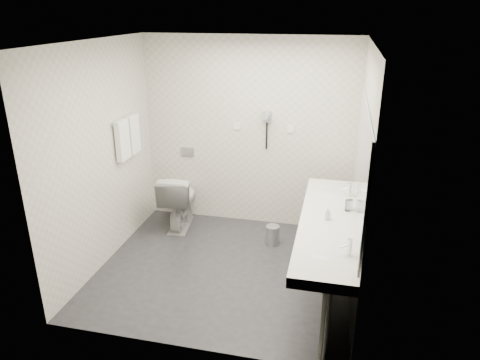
# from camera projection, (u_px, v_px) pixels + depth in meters

# --- Properties ---
(floor) EXTENTS (2.80, 2.80, 0.00)m
(floor) POSITION_uv_depth(u_px,v_px,m) (224.00, 269.00, 5.12)
(floor) COLOR #242529
(floor) RESTS_ON ground
(ceiling) EXTENTS (2.80, 2.80, 0.00)m
(ceiling) POSITION_uv_depth(u_px,v_px,m) (221.00, 41.00, 4.21)
(ceiling) COLOR silver
(ceiling) RESTS_ON wall_back
(wall_back) EXTENTS (2.80, 0.00, 2.80)m
(wall_back) POSITION_uv_depth(u_px,v_px,m) (248.00, 134.00, 5.84)
(wall_back) COLOR beige
(wall_back) RESTS_ON floor
(wall_front) EXTENTS (2.80, 0.00, 2.80)m
(wall_front) POSITION_uv_depth(u_px,v_px,m) (180.00, 220.00, 3.48)
(wall_front) COLOR beige
(wall_front) RESTS_ON floor
(wall_left) EXTENTS (0.00, 2.60, 2.60)m
(wall_left) POSITION_uv_depth(u_px,v_px,m) (101.00, 157.00, 4.95)
(wall_left) COLOR beige
(wall_left) RESTS_ON floor
(wall_right) EXTENTS (0.00, 2.60, 2.60)m
(wall_right) POSITION_uv_depth(u_px,v_px,m) (361.00, 177.00, 4.37)
(wall_right) COLOR beige
(wall_right) RESTS_ON floor
(vanity_counter) EXTENTS (0.55, 2.20, 0.10)m
(vanity_counter) POSITION_uv_depth(u_px,v_px,m) (328.00, 224.00, 4.41)
(vanity_counter) COLOR silver
(vanity_counter) RESTS_ON floor
(vanity_panel) EXTENTS (0.03, 2.15, 0.75)m
(vanity_panel) POSITION_uv_depth(u_px,v_px,m) (328.00, 261.00, 4.56)
(vanity_panel) COLOR gray
(vanity_panel) RESTS_ON floor
(vanity_post_near) EXTENTS (0.06, 0.06, 0.75)m
(vanity_post_near) POSITION_uv_depth(u_px,v_px,m) (326.00, 328.00, 3.61)
(vanity_post_near) COLOR silver
(vanity_post_near) RESTS_ON floor
(vanity_post_far) EXTENTS (0.06, 0.06, 0.75)m
(vanity_post_far) POSITION_uv_depth(u_px,v_px,m) (334.00, 218.00, 5.50)
(vanity_post_far) COLOR silver
(vanity_post_far) RESTS_ON floor
(mirror) EXTENTS (0.02, 2.20, 1.05)m
(mirror) POSITION_uv_depth(u_px,v_px,m) (362.00, 164.00, 4.12)
(mirror) COLOR #B2BCC6
(mirror) RESTS_ON wall_right
(basin_near) EXTENTS (0.40, 0.31, 0.05)m
(basin_near) POSITION_uv_depth(u_px,v_px,m) (325.00, 254.00, 3.81)
(basin_near) COLOR silver
(basin_near) RESTS_ON vanity_counter
(basin_far) EXTENTS (0.40, 0.31, 0.05)m
(basin_far) POSITION_uv_depth(u_px,v_px,m) (331.00, 195.00, 4.99)
(basin_far) COLOR silver
(basin_far) RESTS_ON vanity_counter
(faucet_near) EXTENTS (0.04, 0.04, 0.15)m
(faucet_near) POSITION_uv_depth(u_px,v_px,m) (349.00, 247.00, 3.73)
(faucet_near) COLOR silver
(faucet_near) RESTS_ON vanity_counter
(faucet_far) EXTENTS (0.04, 0.04, 0.15)m
(faucet_far) POSITION_uv_depth(u_px,v_px,m) (349.00, 190.00, 4.92)
(faucet_far) COLOR silver
(faucet_far) RESTS_ON vanity_counter
(soap_bottle_a) EXTENTS (0.06, 0.06, 0.12)m
(soap_bottle_a) POSITION_uv_depth(u_px,v_px,m) (328.00, 214.00, 4.38)
(soap_bottle_a) COLOR silver
(soap_bottle_a) RESTS_ON vanity_counter
(soap_bottle_c) EXTENTS (0.06, 0.06, 0.12)m
(soap_bottle_c) POSITION_uv_depth(u_px,v_px,m) (327.00, 214.00, 4.36)
(soap_bottle_c) COLOR silver
(soap_bottle_c) RESTS_ON vanity_counter
(glass_left) EXTENTS (0.07, 0.07, 0.12)m
(glass_left) POSITION_uv_depth(u_px,v_px,m) (348.00, 205.00, 4.56)
(glass_left) COLOR silver
(glass_left) RESTS_ON vanity_counter
(glass_right) EXTENTS (0.07, 0.07, 0.11)m
(glass_right) POSITION_uv_depth(u_px,v_px,m) (350.00, 205.00, 4.60)
(glass_right) COLOR silver
(glass_right) RESTS_ON vanity_counter
(toilet) EXTENTS (0.51, 0.80, 0.77)m
(toilet) POSITION_uv_depth(u_px,v_px,m) (179.00, 200.00, 5.99)
(toilet) COLOR silver
(toilet) RESTS_ON floor
(flush_plate) EXTENTS (0.18, 0.02, 0.12)m
(flush_plate) POSITION_uv_depth(u_px,v_px,m) (187.00, 152.00, 6.12)
(flush_plate) COLOR #B2B5BA
(flush_plate) RESTS_ON wall_back
(pedal_bin) EXTENTS (0.21, 0.21, 0.24)m
(pedal_bin) POSITION_uv_depth(u_px,v_px,m) (272.00, 236.00, 5.60)
(pedal_bin) COLOR #B2B5BA
(pedal_bin) RESTS_ON floor
(bin_lid) EXTENTS (0.17, 0.17, 0.02)m
(bin_lid) POSITION_uv_depth(u_px,v_px,m) (273.00, 227.00, 5.56)
(bin_lid) COLOR #B2B5BA
(bin_lid) RESTS_ON pedal_bin
(towel_rail) EXTENTS (0.02, 0.62, 0.02)m
(towel_rail) POSITION_uv_depth(u_px,v_px,m) (125.00, 119.00, 5.34)
(towel_rail) COLOR silver
(towel_rail) RESTS_ON wall_left
(towel_near) EXTENTS (0.07, 0.24, 0.48)m
(towel_near) POSITION_uv_depth(u_px,v_px,m) (123.00, 140.00, 5.29)
(towel_near) COLOR white
(towel_near) RESTS_ON towel_rail
(towel_far) EXTENTS (0.07, 0.24, 0.48)m
(towel_far) POSITION_uv_depth(u_px,v_px,m) (133.00, 134.00, 5.54)
(towel_far) COLOR white
(towel_far) RESTS_ON towel_rail
(dryer_cradle) EXTENTS (0.10, 0.04, 0.14)m
(dryer_cradle) POSITION_uv_depth(u_px,v_px,m) (267.00, 117.00, 5.67)
(dryer_cradle) COLOR gray
(dryer_cradle) RESTS_ON wall_back
(dryer_barrel) EXTENTS (0.08, 0.14, 0.08)m
(dryer_barrel) POSITION_uv_depth(u_px,v_px,m) (266.00, 116.00, 5.60)
(dryer_barrel) COLOR gray
(dryer_barrel) RESTS_ON dryer_cradle
(dryer_cord) EXTENTS (0.02, 0.02, 0.35)m
(dryer_cord) POSITION_uv_depth(u_px,v_px,m) (267.00, 136.00, 5.75)
(dryer_cord) COLOR black
(dryer_cord) RESTS_ON dryer_cradle
(switch_plate_a) EXTENTS (0.09, 0.02, 0.09)m
(switch_plate_a) POSITION_uv_depth(u_px,v_px,m) (237.00, 126.00, 5.83)
(switch_plate_a) COLOR silver
(switch_plate_a) RESTS_ON wall_back
(switch_plate_b) EXTENTS (0.09, 0.02, 0.09)m
(switch_plate_b) POSITION_uv_depth(u_px,v_px,m) (290.00, 129.00, 5.68)
(switch_plate_b) COLOR silver
(switch_plate_b) RESTS_ON wall_back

